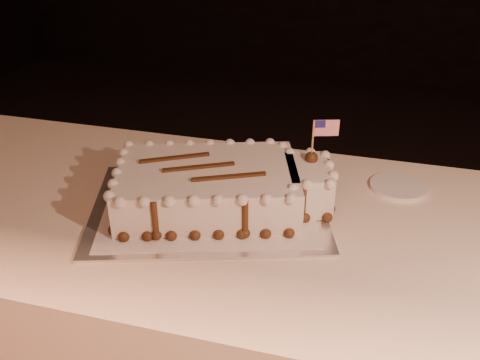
% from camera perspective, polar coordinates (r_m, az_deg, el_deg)
% --- Properties ---
extents(banquet_table, '(2.40, 0.80, 0.75)m').
position_cam_1_polar(banquet_table, '(1.50, 5.39, -16.72)').
color(banquet_table, '#FCE0C4').
rests_on(banquet_table, ground).
extents(cake_board, '(0.66, 0.57, 0.01)m').
position_cam_1_polar(cake_board, '(1.32, -3.36, -2.83)').
color(cake_board, silver).
rests_on(cake_board, banquet_table).
extents(doily, '(0.60, 0.52, 0.00)m').
position_cam_1_polar(doily, '(1.32, -3.37, -2.65)').
color(doily, silver).
rests_on(doily, cake_board).
extents(sheet_cake, '(0.56, 0.40, 0.21)m').
position_cam_1_polar(sheet_cake, '(1.29, -2.11, -0.67)').
color(sheet_cake, silver).
rests_on(sheet_cake, doily).
extents(side_plate, '(0.15, 0.15, 0.01)m').
position_cam_1_polar(side_plate, '(1.46, 16.53, -0.67)').
color(side_plate, white).
rests_on(side_plate, banquet_table).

